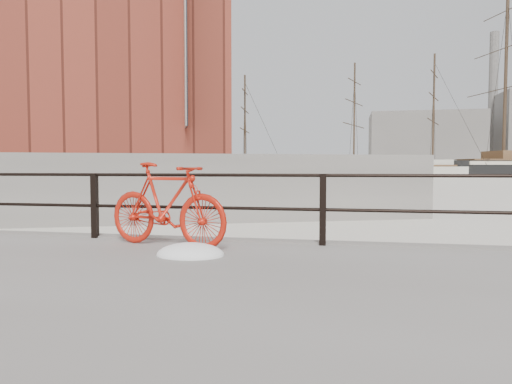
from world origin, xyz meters
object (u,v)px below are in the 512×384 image
at_px(bicycle, 166,204).
at_px(workboat_far, 140,179).
at_px(workboat_near, 60,184).
at_px(schooner_mid, 391,176).
at_px(schooner_left, 214,177).

bearing_deg(bicycle, workboat_far, 131.72).
distance_m(workboat_near, workboat_far, 18.40).
relative_size(workboat_near, workboat_far, 0.98).
relative_size(schooner_mid, schooner_left, 1.39).
distance_m(bicycle, workboat_near, 37.72).
bearing_deg(bicycle, workboat_near, 142.47).
height_order(bicycle, workboat_far, workboat_far).
distance_m(schooner_left, workboat_near, 36.25).
bearing_deg(schooner_left, bicycle, -78.62).
xyz_separation_m(schooner_left, workboat_far, (-4.69, -17.69, 0.00)).
bearing_deg(bicycle, schooner_mid, 98.44).
bearing_deg(schooner_mid, schooner_left, -135.18).
bearing_deg(schooner_mid, bicycle, -79.48).
xyz_separation_m(bicycle, schooner_left, (-18.88, 66.35, -0.93)).
bearing_deg(workboat_near, bicycle, -85.01).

